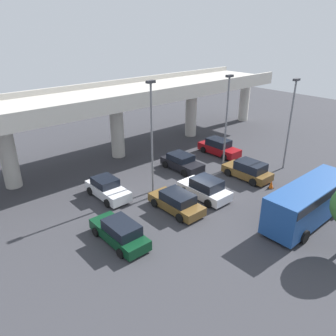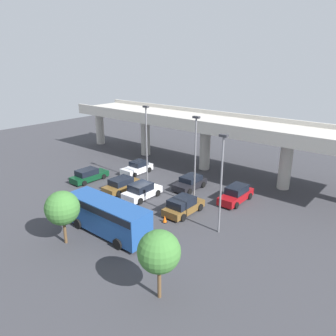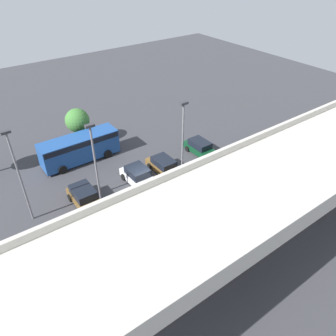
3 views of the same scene
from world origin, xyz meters
The scene contains 14 objects.
ground_plane centered at (0.00, 0.00, 0.00)m, with size 92.08×92.08×0.00m, color #38383D.
highway_overpass centered at (0.00, 11.39, 5.77)m, with size 44.34×7.87×7.22m.
parked_car_0 centered at (-8.23, -1.28, 0.71)m, with size 1.98×4.68×1.52m.
parked_car_1 centered at (-5.65, 4.42, 0.72)m, with size 2.03×4.30×1.57m.
parked_car_2 centered at (-2.88, -0.82, 0.71)m, with size 2.09×4.55×1.51m.
parked_car_3 centered at (0.21, -0.83, 0.77)m, with size 2.21×4.36×1.65m.
parked_car_4 centered at (2.66, 4.47, 0.72)m, with size 2.15×4.31×1.50m.
parked_car_5 centered at (5.79, -0.95, 0.77)m, with size 2.17×4.43×1.62m.
parked_car_6 centered at (8.36, 4.70, 0.79)m, with size 1.98×4.73×1.69m.
shuttle_bus centered at (3.10, -7.95, 1.70)m, with size 8.28×2.71×2.86m.
lamp_post_near_aisle centered at (-2.31, 2.72, 5.26)m, with size 0.70×0.35×9.12m.
lamp_post_mid_lot centered at (10.29, -1.86, 4.96)m, with size 0.70×0.35×8.53m.
lamp_post_by_overpass centered at (5.30, 1.55, 5.18)m, with size 0.70×0.35×8.94m.
traffic_cone centered at (5.63, -3.49, 0.33)m, with size 0.44×0.44×0.70m.
Camera 1 is at (-17.42, -16.42, 12.88)m, focal length 35.00 mm.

